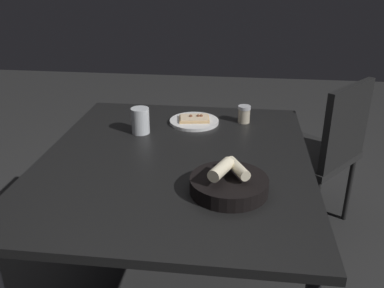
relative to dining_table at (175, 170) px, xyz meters
name	(u,v)px	position (x,y,z in m)	size (l,w,h in m)	color
dining_table	(175,170)	(0.00, 0.00, 0.00)	(1.02, 1.19, 0.75)	black
pizza_plate	(194,121)	(-0.03, -0.37, 0.07)	(0.22, 0.22, 0.04)	white
bread_basket	(228,184)	(-0.21, 0.23, 0.09)	(0.25, 0.25, 0.11)	black
beer_glass	(140,122)	(0.19, -0.22, 0.11)	(0.08, 0.08, 0.11)	silver
pepper_shaker	(244,115)	(-0.26, -0.40, 0.09)	(0.06, 0.06, 0.08)	#BFB299
chair_far	(322,147)	(-0.69, -0.72, -0.19)	(0.62, 0.62, 0.87)	black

